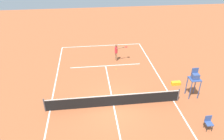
{
  "coord_description": "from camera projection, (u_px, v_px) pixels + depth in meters",
  "views": [
    {
      "loc": [
        1.63,
        12.19,
        10.12
      ],
      "look_at": [
        -0.36,
        -3.88,
        0.8
      ],
      "focal_mm": 34.12,
      "sensor_mm": 36.0,
      "label": 1
    }
  ],
  "objects": [
    {
      "name": "ground_plane",
      "position": [
        114.0,
        106.0,
        15.71
      ],
      "size": [
        60.0,
        60.0,
        0.0
      ],
      "primitive_type": "plane",
      "color": "#AD5933"
    },
    {
      "name": "court_lines",
      "position": [
        114.0,
        106.0,
        15.71
      ],
      "size": [
        9.31,
        22.49,
        0.01
      ],
      "color": "white",
      "rests_on": "ground"
    },
    {
      "name": "tennis_net",
      "position": [
        114.0,
        100.0,
        15.46
      ],
      "size": [
        9.91,
        0.1,
        1.07
      ],
      "color": "#4C4C51",
      "rests_on": "ground"
    },
    {
      "name": "player_serving",
      "position": [
        117.0,
        51.0,
        21.48
      ],
      "size": [
        1.35,
        0.45,
        1.82
      ],
      "rotation": [
        0.0,
        0.0,
        1.79
      ],
      "color": "#9E704C",
      "rests_on": "ground"
    },
    {
      "name": "tennis_ball",
      "position": [
        116.0,
        69.0,
        20.39
      ],
      "size": [
        0.07,
        0.07,
        0.07
      ],
      "primitive_type": "sphere",
      "color": "#CCE033",
      "rests_on": "ground"
    },
    {
      "name": "umpire_chair",
      "position": [
        195.0,
        78.0,
        15.96
      ],
      "size": [
        0.8,
        0.8,
        2.41
      ],
      "color": "#38518C",
      "rests_on": "ground"
    },
    {
      "name": "courtside_chair_near",
      "position": [
        209.0,
        122.0,
        13.47
      ],
      "size": [
        0.44,
        0.46,
        0.95
      ],
      "color": "#262626",
      "rests_on": "ground"
    },
    {
      "name": "equipment_bag",
      "position": [
        176.0,
        83.0,
        18.04
      ],
      "size": [
        0.76,
        0.32,
        0.3
      ],
      "primitive_type": "cube",
      "color": "yellow",
      "rests_on": "ground"
    }
  ]
}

